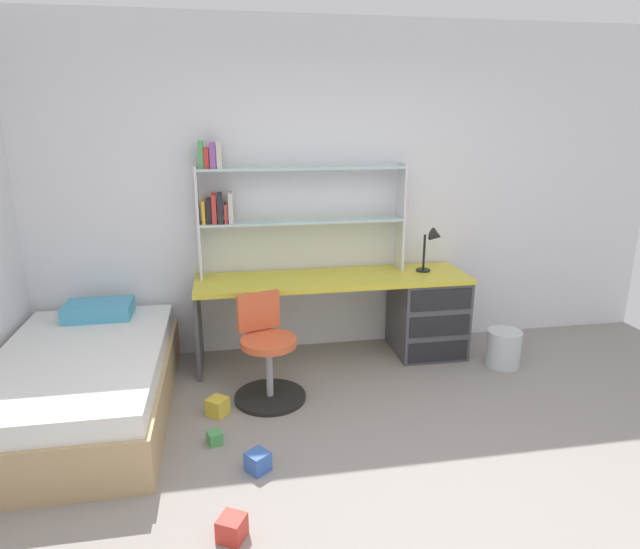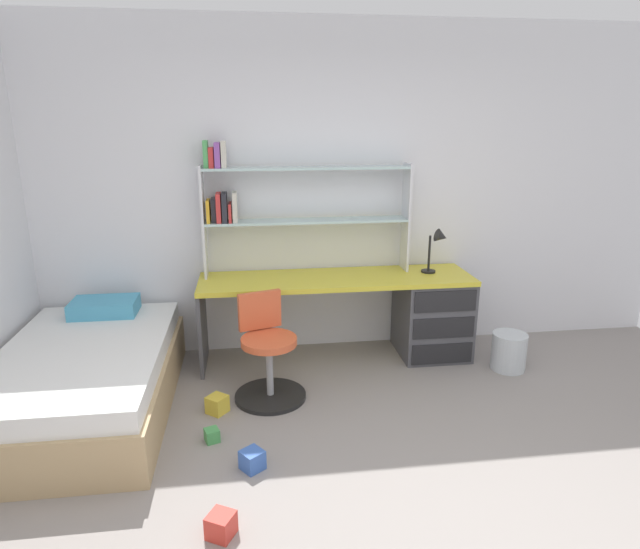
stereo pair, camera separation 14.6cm
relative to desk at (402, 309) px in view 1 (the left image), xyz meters
name	(u,v)px [view 1 (the left image)]	position (x,y,z in m)	size (l,w,h in m)	color
ground_plane	(422,527)	(-0.55, -2.02, -0.42)	(6.00, 5.67, 0.02)	gray
room_shell	(171,220)	(-1.78, -0.80, 0.97)	(6.00, 5.67, 2.75)	silver
desk	(402,309)	(0.00, 0.00, 0.00)	(2.24, 0.59, 0.72)	gold
bookshelf_hutch	(274,199)	(-1.06, 0.18, 0.94)	(1.69, 0.22, 1.09)	silver
desk_lamp	(433,243)	(0.25, 0.00, 0.57)	(0.20, 0.16, 0.38)	black
swivel_chair	(268,360)	(-1.20, -0.58, -0.11)	(0.52, 0.52, 0.76)	black
bed_platform	(82,383)	(-2.46, -0.61, -0.17)	(1.13, 1.85, 0.59)	tan
waste_bin	(504,348)	(0.75, -0.39, -0.26)	(0.28, 0.28, 0.30)	silver
toy_block_green_0	(215,438)	(-1.58, -1.12, -0.36)	(0.08, 0.08, 0.08)	#479E51
toy_block_yellow_1	(218,407)	(-1.57, -0.77, -0.35)	(0.12, 0.12, 0.12)	gold
toy_block_blue_3	(258,462)	(-1.33, -1.44, -0.35)	(0.12, 0.12, 0.12)	#3860B7
toy_block_red_4	(232,528)	(-1.49, -1.94, -0.35)	(0.12, 0.12, 0.12)	red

